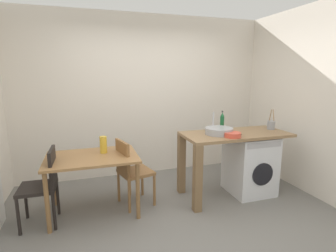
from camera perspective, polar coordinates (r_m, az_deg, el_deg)
The scene contains 15 objects.
ground_plane at distance 3.35m, azimuth 1.97°, elevation -19.98°, with size 5.46×5.46×0.00m, color slate.
wall_back at distance 4.56m, azimuth -5.33°, elevation 6.37°, with size 4.60×0.10×2.70m, color silver.
wall_counter_side at distance 4.14m, azimuth 31.51°, elevation 4.25°, with size 0.10×3.80×2.70m, color silver.
dining_table at distance 3.42m, azimuth -16.07°, elevation -7.83°, with size 1.10×0.76×0.74m.
chair_person_seat at distance 3.41m, azimuth -25.25°, elevation -11.00°, with size 0.41×0.41×0.90m.
chair_opposite at distance 3.54m, azimuth -8.11°, elevation -9.19°, with size 0.49×0.49×0.90m.
kitchen_counter at distance 3.75m, azimuth 11.58°, elevation -4.05°, with size 1.50×0.68×0.92m.
washing_machine at distance 4.09m, azimuth 17.28°, elevation -7.90°, with size 0.60×0.61×0.86m.
sink_basin at distance 3.68m, azimuth 11.00°, elevation -1.06°, with size 0.38×0.38×0.09m, color #9EA0A5.
tap at distance 3.81m, azimuth 9.77°, elevation 0.88°, with size 0.02×0.02×0.28m, color #B2B2B7.
bottle_tall_green at distance 3.94m, azimuth 11.63°, elevation 0.98°, with size 0.06×0.06×0.29m.
mixing_bowl at distance 3.55m, azimuth 13.78°, elevation -1.78°, with size 0.23×0.23×0.06m.
utensil_crock at distance 4.21m, azimuth 21.44°, elevation 0.25°, with size 0.11×0.11×0.30m.
vase at distance 3.46m, azimuth -13.83°, elevation -3.94°, with size 0.09×0.09×0.22m, color gold.
scissors at distance 3.71m, azimuth 14.60°, elevation -1.77°, with size 0.15×0.06×0.01m.
Camera 1 is at (-0.97, -2.69, 1.74)m, focal length 28.14 mm.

